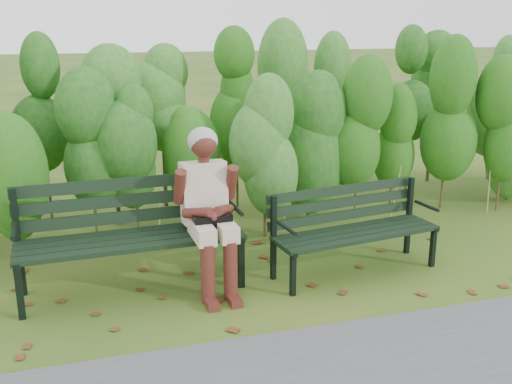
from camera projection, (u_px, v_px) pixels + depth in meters
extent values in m
plane|color=#274D17|center=(267.00, 280.00, 5.49)|extent=(80.00, 80.00, 0.00)
cylinder|color=#47381E|center=(24.00, 217.00, 5.99)|extent=(0.03, 0.03, 0.80)
ellipsoid|color=#225C1B|center=(17.00, 155.00, 5.81)|extent=(0.64, 0.64, 1.44)
cylinder|color=#47381E|center=(87.00, 212.00, 6.16)|extent=(0.03, 0.03, 0.80)
ellipsoid|color=#225C1B|center=(82.00, 151.00, 5.98)|extent=(0.64, 0.64, 1.44)
cylinder|color=#47381E|center=(147.00, 207.00, 6.32)|extent=(0.03, 0.03, 0.80)
ellipsoid|color=#225C1B|center=(144.00, 147.00, 6.15)|extent=(0.64, 0.64, 1.44)
cylinder|color=#47381E|center=(204.00, 202.00, 6.49)|extent=(0.03, 0.03, 0.80)
ellipsoid|color=#225C1B|center=(202.00, 144.00, 6.32)|extent=(0.64, 0.64, 1.44)
cylinder|color=#47381E|center=(258.00, 197.00, 6.66)|extent=(0.03, 0.03, 0.80)
ellipsoid|color=#225C1B|center=(258.00, 141.00, 6.48)|extent=(0.64, 0.64, 1.44)
cylinder|color=#47381E|center=(309.00, 193.00, 6.83)|extent=(0.03, 0.03, 0.80)
ellipsoid|color=#225C1B|center=(310.00, 138.00, 6.65)|extent=(0.64, 0.64, 1.44)
cylinder|color=#47381E|center=(358.00, 189.00, 7.00)|extent=(0.03, 0.03, 0.80)
ellipsoid|color=#225C1B|center=(360.00, 135.00, 6.82)|extent=(0.64, 0.64, 1.44)
cylinder|color=#47381E|center=(404.00, 185.00, 7.17)|extent=(0.03, 0.03, 0.80)
ellipsoid|color=#225C1B|center=(408.00, 132.00, 6.99)|extent=(0.64, 0.64, 1.44)
cylinder|color=#47381E|center=(448.00, 181.00, 7.34)|extent=(0.03, 0.03, 0.80)
ellipsoid|color=#225C1B|center=(453.00, 129.00, 7.16)|extent=(0.64, 0.64, 1.44)
cylinder|color=#47381E|center=(491.00, 177.00, 7.51)|extent=(0.03, 0.03, 0.80)
ellipsoid|color=#225C1B|center=(496.00, 127.00, 7.33)|extent=(0.64, 0.64, 1.44)
cylinder|color=#47381E|center=(49.00, 177.00, 6.93)|extent=(0.04, 0.04, 1.10)
ellipsoid|color=#184D1B|center=(41.00, 101.00, 6.68)|extent=(0.70, 0.70, 1.98)
cylinder|color=#47381E|center=(117.00, 172.00, 7.14)|extent=(0.04, 0.04, 1.10)
ellipsoid|color=#184D1B|center=(112.00, 98.00, 6.89)|extent=(0.70, 0.70, 1.98)
cylinder|color=#47381E|center=(181.00, 168.00, 7.35)|extent=(0.04, 0.04, 1.10)
ellipsoid|color=#184D1B|center=(178.00, 96.00, 7.11)|extent=(0.70, 0.70, 1.98)
cylinder|color=#47381E|center=(241.00, 164.00, 7.56)|extent=(0.04, 0.04, 1.10)
ellipsoid|color=#184D1B|center=(240.00, 94.00, 7.32)|extent=(0.70, 0.70, 1.98)
cylinder|color=#47381E|center=(298.00, 160.00, 7.77)|extent=(0.04, 0.04, 1.10)
ellipsoid|color=#184D1B|center=(299.00, 92.00, 7.53)|extent=(0.70, 0.70, 1.98)
cylinder|color=#47381E|center=(352.00, 156.00, 7.99)|extent=(0.04, 0.04, 1.10)
ellipsoid|color=#184D1B|center=(355.00, 90.00, 7.74)|extent=(0.70, 0.70, 1.98)
cylinder|color=#47381E|center=(403.00, 152.00, 8.20)|extent=(0.04, 0.04, 1.10)
ellipsoid|color=#184D1B|center=(407.00, 88.00, 7.95)|extent=(0.70, 0.70, 1.98)
cylinder|color=#47381E|center=(451.00, 149.00, 8.41)|extent=(0.04, 0.04, 1.10)
ellipsoid|color=#184D1B|center=(457.00, 86.00, 8.17)|extent=(0.70, 0.70, 1.98)
cylinder|color=#47381E|center=(497.00, 146.00, 8.62)|extent=(0.04, 0.04, 1.10)
ellipsoid|color=#184D1B|center=(505.00, 84.00, 8.38)|extent=(0.70, 0.70, 1.98)
cube|color=#5D3317|center=(125.00, 281.00, 5.47)|extent=(0.11, 0.11, 0.01)
cube|color=#5D3317|center=(281.00, 283.00, 5.43)|extent=(0.11, 0.11, 0.01)
cube|color=#5D3317|center=(441.00, 238.00, 6.54)|extent=(0.11, 0.11, 0.01)
cube|color=#5D3317|center=(459.00, 228.00, 6.88)|extent=(0.10, 0.11, 0.01)
cube|color=#5D3317|center=(417.00, 286.00, 5.36)|extent=(0.11, 0.11, 0.01)
cube|color=#5D3317|center=(9.00, 332.00, 4.58)|extent=(0.08, 0.10, 0.01)
cube|color=#5D3317|center=(443.00, 324.00, 4.71)|extent=(0.08, 0.09, 0.01)
cube|color=#5D3317|center=(254.00, 292.00, 5.25)|extent=(0.11, 0.10, 0.01)
cube|color=#5D3317|center=(478.00, 278.00, 5.53)|extent=(0.11, 0.11, 0.01)
cube|color=#5D3317|center=(305.00, 240.00, 6.48)|extent=(0.11, 0.11, 0.01)
cube|color=#5D3317|center=(382.00, 249.00, 6.23)|extent=(0.10, 0.11, 0.01)
cube|color=#5D3317|center=(124.00, 281.00, 5.48)|extent=(0.11, 0.11, 0.01)
cube|color=#5D3317|center=(312.00, 347.00, 4.38)|extent=(0.08, 0.10, 0.01)
cube|color=#5D3317|center=(106.00, 334.00, 4.55)|extent=(0.08, 0.09, 0.01)
cube|color=#5D3317|center=(411.00, 228.00, 6.88)|extent=(0.11, 0.11, 0.01)
cube|color=#5D3317|center=(466.00, 234.00, 6.67)|extent=(0.10, 0.09, 0.01)
cube|color=#5D3317|center=(463.00, 231.00, 6.76)|extent=(0.08, 0.10, 0.01)
cube|color=#5D3317|center=(254.00, 289.00, 5.31)|extent=(0.11, 0.11, 0.01)
cube|color=#5D3317|center=(203.00, 279.00, 5.53)|extent=(0.11, 0.11, 0.01)
cube|color=#5D3317|center=(321.00, 268.00, 5.76)|extent=(0.10, 0.09, 0.01)
cube|color=#5D3317|center=(44.00, 379.00, 3.99)|extent=(0.11, 0.11, 0.01)
cube|color=#5D3317|center=(186.00, 256.00, 6.04)|extent=(0.08, 0.10, 0.01)
cube|color=#5D3317|center=(488.00, 289.00, 5.31)|extent=(0.10, 0.11, 0.01)
cube|color=#5D3317|center=(278.00, 290.00, 5.28)|extent=(0.11, 0.10, 0.01)
cube|color=#5D3317|center=(466.00, 308.00, 4.96)|extent=(0.11, 0.10, 0.01)
cube|color=#5D3317|center=(155.00, 342.00, 4.44)|extent=(0.10, 0.09, 0.01)
cube|color=#5D3317|center=(341.00, 249.00, 6.24)|extent=(0.11, 0.10, 0.01)
cube|color=#5D3317|center=(457.00, 302.00, 5.06)|extent=(0.11, 0.11, 0.01)
cube|color=#5D3317|center=(423.00, 232.00, 6.75)|extent=(0.11, 0.09, 0.01)
cube|color=black|center=(135.00, 248.00, 4.96)|extent=(1.93, 0.19, 0.04)
cube|color=black|center=(133.00, 243.00, 5.08)|extent=(1.93, 0.19, 0.04)
cube|color=black|center=(130.00, 238.00, 5.20)|extent=(1.93, 0.19, 0.04)
cube|color=black|center=(128.00, 233.00, 5.32)|extent=(1.93, 0.19, 0.04)
cube|color=black|center=(126.00, 217.00, 5.38)|extent=(1.92, 0.13, 0.11)
cube|color=black|center=(125.00, 200.00, 5.35)|extent=(1.92, 0.13, 0.11)
cube|color=black|center=(124.00, 184.00, 5.33)|extent=(1.92, 0.13, 0.11)
cube|color=black|center=(19.00, 291.00, 4.73)|extent=(0.06, 0.06, 0.48)
cube|color=black|center=(18.00, 243.00, 5.08)|extent=(0.06, 0.06, 0.96)
cube|color=black|center=(17.00, 256.00, 4.86)|extent=(0.07, 0.54, 0.04)
cylinder|color=black|center=(14.00, 231.00, 4.75)|extent=(0.05, 0.40, 0.04)
cube|color=black|center=(241.00, 262.00, 5.30)|extent=(0.06, 0.06, 0.48)
cube|color=black|center=(226.00, 220.00, 5.65)|extent=(0.06, 0.06, 0.96)
cube|color=black|center=(234.00, 231.00, 5.43)|extent=(0.07, 0.54, 0.04)
cylinder|color=black|center=(235.00, 208.00, 5.32)|extent=(0.05, 0.40, 0.04)
cube|color=black|center=(367.00, 239.00, 5.40)|extent=(1.59, 0.32, 0.04)
cube|color=black|center=(360.00, 235.00, 5.50)|extent=(1.59, 0.32, 0.04)
cube|color=black|center=(353.00, 231.00, 5.60)|extent=(1.59, 0.32, 0.04)
cube|color=black|center=(347.00, 228.00, 5.69)|extent=(1.59, 0.32, 0.04)
cube|color=black|center=(343.00, 215.00, 5.74)|extent=(1.59, 0.27, 0.09)
cube|color=black|center=(342.00, 203.00, 5.72)|extent=(1.59, 0.27, 0.09)
cube|color=black|center=(342.00, 190.00, 5.69)|extent=(1.59, 0.27, 0.09)
cube|color=black|center=(293.00, 274.00, 5.14)|extent=(0.05, 0.05, 0.40)
cube|color=black|center=(273.00, 238.00, 5.42)|extent=(0.05, 0.05, 0.80)
cube|color=black|center=(284.00, 247.00, 5.25)|extent=(0.11, 0.45, 0.04)
cylinder|color=black|center=(286.00, 228.00, 5.16)|extent=(0.08, 0.33, 0.03)
cube|color=black|center=(433.00, 247.00, 5.76)|extent=(0.05, 0.05, 0.40)
cube|color=black|center=(409.00, 216.00, 6.03)|extent=(0.05, 0.05, 0.80)
cube|color=black|center=(422.00, 224.00, 5.86)|extent=(0.11, 0.45, 0.04)
cylinder|color=black|center=(427.00, 206.00, 5.77)|extent=(0.08, 0.33, 0.03)
cube|color=beige|center=(202.00, 231.00, 5.08)|extent=(0.17, 0.47, 0.14)
cube|color=beige|center=(224.00, 228.00, 5.14)|extent=(0.17, 0.47, 0.14)
cylinder|color=#4E1F18|center=(208.00, 274.00, 5.00)|extent=(0.12, 0.12, 0.52)
cylinder|color=#4E1F18|center=(231.00, 271.00, 5.06)|extent=(0.12, 0.12, 0.52)
cube|color=#4E1F18|center=(211.00, 303.00, 4.98)|extent=(0.11, 0.22, 0.07)
cube|color=#4E1F18|center=(234.00, 300.00, 5.04)|extent=(0.11, 0.22, 0.07)
cube|color=beige|center=(204.00, 192.00, 5.31)|extent=(0.40, 0.29, 0.57)
cylinder|color=#4E1F18|center=(204.00, 160.00, 5.21)|extent=(0.10, 0.10, 0.11)
sphere|color=#4E1F18|center=(203.00, 144.00, 5.16)|extent=(0.23, 0.23, 0.23)
ellipsoid|color=gray|center=(203.00, 141.00, 5.17)|extent=(0.27, 0.25, 0.24)
cylinder|color=#4E1F18|center=(180.00, 187.00, 5.13)|extent=(0.11, 0.23, 0.34)
cylinder|color=#4E1F18|center=(231.00, 182.00, 5.28)|extent=(0.11, 0.23, 0.34)
cylinder|color=#4E1F18|center=(198.00, 213.00, 5.09)|extent=(0.26, 0.28, 0.14)
cylinder|color=#4E1F18|center=(224.00, 210.00, 5.17)|extent=(0.24, 0.29, 0.14)
sphere|color=#4E1F18|center=(213.00, 216.00, 5.08)|extent=(0.12, 0.12, 0.12)
cube|color=black|center=(212.00, 224.00, 5.11)|extent=(0.33, 0.14, 0.18)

